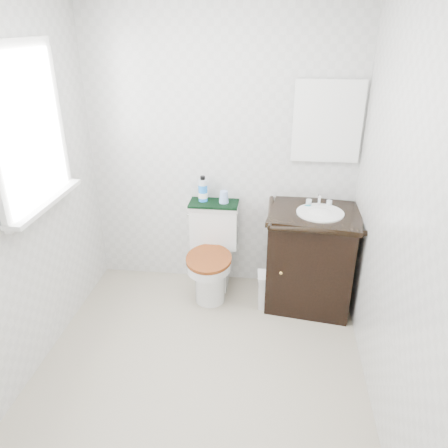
% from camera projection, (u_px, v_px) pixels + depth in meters
% --- Properties ---
extents(floor, '(2.40, 2.40, 0.00)m').
position_uv_depth(floor, '(200.00, 370.00, 2.95)').
color(floor, '#AEA18C').
rests_on(floor, ground).
extents(wall_back, '(2.40, 0.00, 2.40)m').
position_uv_depth(wall_back, '(221.00, 150.00, 3.52)').
color(wall_back, silver).
rests_on(wall_back, ground).
extents(wall_front, '(2.40, 0.00, 2.40)m').
position_uv_depth(wall_front, '(125.00, 355.00, 1.36)').
color(wall_front, silver).
rests_on(wall_front, ground).
extents(wall_left, '(0.00, 2.40, 2.40)m').
position_uv_depth(wall_left, '(10.00, 198.00, 2.56)').
color(wall_left, silver).
rests_on(wall_left, ground).
extents(wall_right, '(0.00, 2.40, 2.40)m').
position_uv_depth(wall_right, '(398.00, 217.00, 2.32)').
color(wall_right, silver).
rests_on(wall_right, ground).
extents(window, '(0.02, 0.70, 0.90)m').
position_uv_depth(window, '(26.00, 129.00, 2.63)').
color(window, white).
rests_on(window, wall_left).
extents(mirror, '(0.50, 0.02, 0.60)m').
position_uv_depth(mirror, '(327.00, 122.00, 3.30)').
color(mirror, silver).
rests_on(mirror, wall_back).
extents(toilet, '(0.41, 0.63, 0.76)m').
position_uv_depth(toilet, '(212.00, 256.00, 3.69)').
color(toilet, white).
rests_on(toilet, floor).
extents(vanity, '(0.76, 0.67, 0.92)m').
position_uv_depth(vanity, '(312.00, 256.00, 3.50)').
color(vanity, black).
rests_on(vanity, floor).
extents(trash_bin, '(0.22, 0.18, 0.30)m').
position_uv_depth(trash_bin, '(270.00, 290.00, 3.56)').
color(trash_bin, white).
rests_on(trash_bin, floor).
extents(towel, '(0.40, 0.22, 0.02)m').
position_uv_depth(towel, '(214.00, 203.00, 3.61)').
color(towel, black).
rests_on(towel, toilet).
extents(mouthwash_bottle, '(0.08, 0.08, 0.22)m').
position_uv_depth(mouthwash_bottle, '(203.00, 190.00, 3.60)').
color(mouthwash_bottle, '#1C7AEE').
rests_on(mouthwash_bottle, towel).
extents(cup, '(0.08, 0.08, 0.10)m').
position_uv_depth(cup, '(224.00, 197.00, 3.58)').
color(cup, '#93B7F1').
rests_on(cup, towel).
extents(soap_bar, '(0.07, 0.04, 0.02)m').
position_uv_depth(soap_bar, '(308.00, 206.00, 3.41)').
color(soap_bar, '#1A6D7C').
rests_on(soap_bar, vanity).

